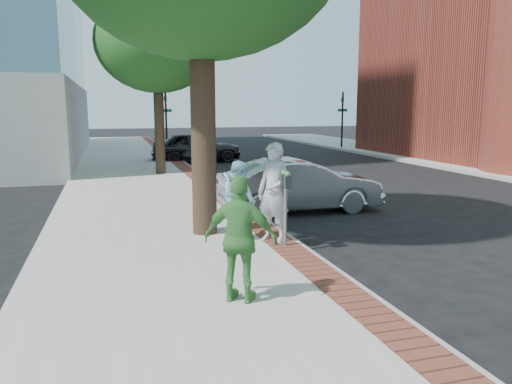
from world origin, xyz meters
name	(u,v)px	position (x,y,z in m)	size (l,w,h in m)	color
ground	(257,263)	(0.00, 0.00, 0.00)	(120.00, 120.00, 0.00)	black
sidewalk	(143,192)	(-1.50, 8.00, 0.07)	(5.00, 60.00, 0.15)	#9E9991
brick_strip	(209,187)	(0.70, 8.00, 0.15)	(0.60, 60.00, 0.01)	brown
curb	(219,189)	(1.05, 8.00, 0.07)	(0.10, 60.00, 0.15)	gray
signal_near	(166,116)	(0.90, 22.00, 2.25)	(0.70, 0.15, 3.80)	black
signal_far	(342,116)	(12.50, 22.00, 2.25)	(0.70, 0.15, 3.80)	black
tree_far	(157,43)	(-0.50, 12.00, 5.30)	(4.80, 4.80, 7.14)	black
parking_meter	(286,193)	(0.70, 0.43, 1.21)	(0.12, 0.32, 1.47)	gray
person_gray	(274,192)	(0.61, 0.84, 1.14)	(0.73, 0.48, 1.99)	#A9A8AD
person_officer	(240,200)	(0.00, 1.23, 0.96)	(0.78, 0.61, 1.61)	#8EC3DC
person_green	(241,239)	(-0.84, -2.02, 1.04)	(1.04, 0.43, 1.77)	#458A3E
sedan_silver	(300,185)	(2.42, 4.03, 0.72)	(1.53, 4.37, 1.44)	#A1A3A8
bg_car	(196,147)	(1.87, 17.26, 0.78)	(1.85, 4.61, 1.57)	black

